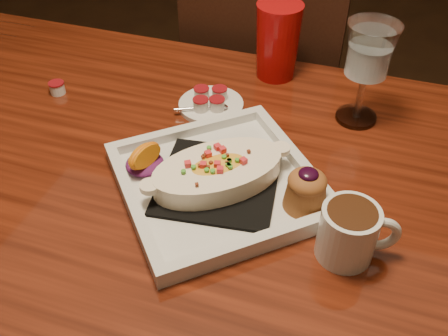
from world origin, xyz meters
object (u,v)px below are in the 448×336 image
(red_tumbler, at_px, (278,41))
(table, at_px, (180,217))
(chair_far, at_px, (265,100))
(plate, at_px, (225,179))
(saucer, at_px, (210,103))
(goblet, at_px, (369,56))
(coffee_mug, at_px, (350,231))

(red_tumbler, bearing_deg, table, -101.39)
(table, relative_size, chair_far, 1.61)
(chair_far, height_order, plate, chair_far)
(table, xyz_separation_m, chair_far, (-0.00, 0.63, -0.15))
(chair_far, relative_size, saucer, 7.18)
(plate, bearing_deg, goblet, 15.08)
(chair_far, relative_size, red_tumbler, 5.82)
(table, xyz_separation_m, plate, (0.09, -0.00, 0.12))
(table, bearing_deg, chair_far, 90.00)
(saucer, bearing_deg, table, -85.35)
(table, relative_size, coffee_mug, 13.12)
(chair_far, xyz_separation_m, goblet, (0.26, -0.36, 0.38))
(chair_far, bearing_deg, coffee_mug, 112.64)
(plate, bearing_deg, coffee_mug, -59.89)
(chair_far, bearing_deg, goblet, 126.08)
(chair_far, distance_m, saucer, 0.49)
(table, height_order, plate, plate)
(plate, distance_m, red_tumbler, 0.38)
(coffee_mug, distance_m, red_tumbler, 0.50)
(table, height_order, saucer, saucer)
(table, relative_size, goblet, 7.65)
(goblet, relative_size, red_tumbler, 1.23)
(chair_far, bearing_deg, plate, 97.76)
(coffee_mug, bearing_deg, goblet, 78.16)
(chair_far, distance_m, goblet, 0.59)
(table, height_order, chair_far, chair_far)
(coffee_mug, relative_size, red_tumbler, 0.72)
(goblet, relative_size, saucer, 1.51)
(plate, height_order, coffee_mug, coffee_mug)
(red_tumbler, bearing_deg, chair_far, 106.66)
(table, bearing_deg, saucer, 94.65)
(table, xyz_separation_m, coffee_mug, (0.29, -0.07, 0.14))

